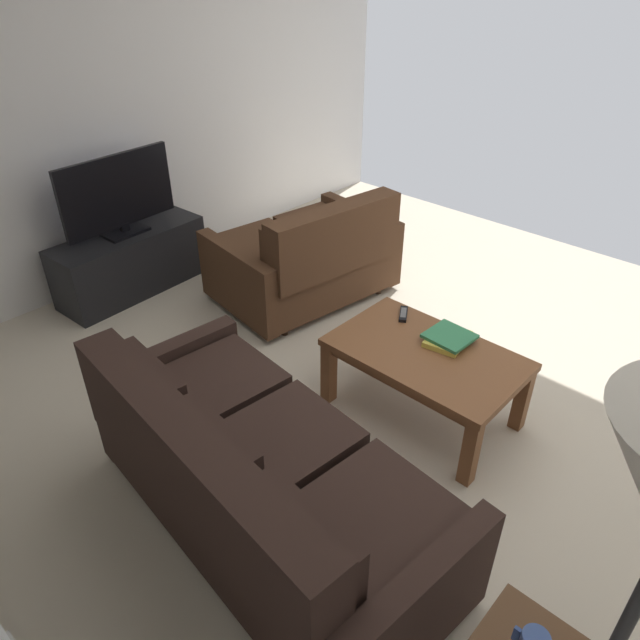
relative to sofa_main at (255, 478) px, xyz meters
name	(u,v)px	position (x,y,z in m)	size (l,w,h in m)	color
ground_plane	(446,409)	(-0.17, -1.32, -0.36)	(5.82, 5.32, 0.01)	beige
wall_right	(135,95)	(2.74, -1.32, 0.99)	(0.12, 5.32, 2.69)	silver
sofa_main	(255,478)	(0.00, 0.00, 0.00)	(1.87, 1.01, 0.82)	black
loveseat_near	(308,256)	(1.32, -1.70, -0.01)	(1.04, 1.37, 0.82)	black
coffee_table	(425,361)	(-0.07, -1.18, 0.02)	(1.03, 0.63, 0.44)	brown
tv_stand	(131,262)	(2.40, -0.86, -0.11)	(0.47, 1.18, 0.48)	black
flat_tv	(118,194)	(2.40, -0.86, 0.43)	(0.22, 0.90, 0.58)	black
book_stack	(448,338)	(-0.11, -1.34, 0.11)	(0.25, 0.29, 0.05)	#E0CC4C
tv_remote	(403,314)	(0.23, -1.39, 0.10)	(0.12, 0.16, 0.02)	black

